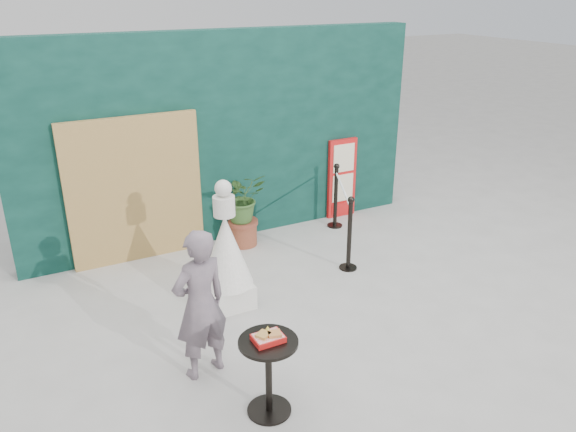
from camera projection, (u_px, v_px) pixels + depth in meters
name	position (u px, v px, depth m)	size (l,w,h in m)	color
ground	(339.00, 339.00, 6.07)	(60.00, 60.00, 0.00)	#ADAAA5
back_wall	(225.00, 138.00, 8.08)	(6.00, 0.30, 3.00)	black
bamboo_fence	(135.00, 190.00, 7.50)	(1.80, 0.08, 2.00)	tan
woman	(200.00, 305.00, 5.27)	(0.56, 0.37, 1.53)	slate
menu_board	(342.00, 178.00, 9.06)	(0.50, 0.07, 1.30)	red
statue	(226.00, 256.00, 6.49)	(0.61, 0.61, 1.57)	silver
cafe_table	(269.00, 365.00, 4.86)	(0.52, 0.52, 0.75)	black
food_basket	(268.00, 337.00, 4.75)	(0.26, 0.19, 0.11)	red
planter	(242.00, 204.00, 8.03)	(0.65, 0.56, 1.10)	brown
stanchion_barrier	(342.00, 214.00, 8.05)	(0.84, 1.54, 1.03)	black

